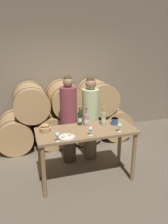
# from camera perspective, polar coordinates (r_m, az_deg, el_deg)

# --- Properties ---
(ground_plane) EXTENTS (10.00, 10.00, 0.00)m
(ground_plane) POSITION_cam_1_polar(r_m,az_deg,el_deg) (3.84, 0.58, -16.92)
(ground_plane) COLOR #726654
(stone_wall_back) EXTENTS (10.00, 0.12, 3.20)m
(stone_wall_back) POSITION_cam_1_polar(r_m,az_deg,el_deg) (5.26, -6.54, 11.53)
(stone_wall_back) COLOR gray
(stone_wall_back) RESTS_ON ground_plane
(barrel_stack) EXTENTS (2.94, 0.96, 1.36)m
(barrel_stack) POSITION_cam_1_polar(r_m,az_deg,el_deg) (4.90, -4.83, -0.63)
(barrel_stack) COLOR tan
(barrel_stack) RESTS_ON ground_plane
(tasting_table) EXTENTS (1.55, 0.64, 0.89)m
(tasting_table) POSITION_cam_1_polar(r_m,az_deg,el_deg) (3.46, 0.62, -6.70)
(tasting_table) COLOR #99754C
(tasting_table) RESTS_ON ground_plane
(person_left) EXTENTS (0.30, 0.30, 1.64)m
(person_left) POSITION_cam_1_polar(r_m,az_deg,el_deg) (3.97, -4.01, -1.93)
(person_left) COLOR #4C4238
(person_left) RESTS_ON ground_plane
(person_right) EXTENTS (0.31, 0.31, 1.60)m
(person_right) POSITION_cam_1_polar(r_m,az_deg,el_deg) (4.08, 1.68, -1.58)
(person_right) COLOR #756651
(person_right) RESTS_ON ground_plane
(wine_bottle_red) EXTENTS (0.08, 0.08, 0.32)m
(wine_bottle_red) POSITION_cam_1_polar(r_m,az_deg,el_deg) (3.56, -1.10, -1.68)
(wine_bottle_red) COLOR #193819
(wine_bottle_red) RESTS_ON tasting_table
(wine_bottle_white) EXTENTS (0.08, 0.08, 0.32)m
(wine_bottle_white) POSITION_cam_1_polar(r_m,az_deg,el_deg) (3.55, 5.12, -1.79)
(wine_bottle_white) COLOR #ADBC7F
(wine_bottle_white) RESTS_ON tasting_table
(wine_bottle_rose) EXTENTS (0.08, 0.08, 0.30)m
(wine_bottle_rose) POSITION_cam_1_polar(r_m,az_deg,el_deg) (3.53, 0.61, -2.04)
(wine_bottle_rose) COLOR #BC8E93
(wine_bottle_rose) RESTS_ON tasting_table
(blue_crock) EXTENTS (0.11, 0.11, 0.11)m
(blue_crock) POSITION_cam_1_polar(r_m,az_deg,el_deg) (3.62, 8.01, -2.33)
(blue_crock) COLOR #335693
(blue_crock) RESTS_ON tasting_table
(bread_basket) EXTENTS (0.18, 0.18, 0.13)m
(bread_basket) POSITION_cam_1_polar(r_m,az_deg,el_deg) (3.37, -10.10, -4.26)
(bread_basket) COLOR tan
(bread_basket) RESTS_ON tasting_table
(cheese_plate) EXTENTS (0.23, 0.23, 0.04)m
(cheese_plate) POSITION_cam_1_polar(r_m,az_deg,el_deg) (3.15, -4.50, -6.48)
(cheese_plate) COLOR white
(cheese_plate) RESTS_ON tasting_table
(wine_glass_far_left) EXTENTS (0.07, 0.07, 0.13)m
(wine_glass_far_left) POSITION_cam_1_polar(r_m,az_deg,el_deg) (3.02, -6.99, -5.99)
(wine_glass_far_left) COLOR white
(wine_glass_far_left) RESTS_ON tasting_table
(wine_glass_left) EXTENTS (0.07, 0.07, 0.13)m
(wine_glass_left) POSITION_cam_1_polar(r_m,az_deg,el_deg) (3.18, 1.71, -4.57)
(wine_glass_left) COLOR white
(wine_glass_left) RESTS_ON tasting_table
(wine_glass_center) EXTENTS (0.07, 0.07, 0.13)m
(wine_glass_center) POSITION_cam_1_polar(r_m,az_deg,el_deg) (3.34, 9.28, -3.60)
(wine_glass_center) COLOR white
(wine_glass_center) RESTS_ON tasting_table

